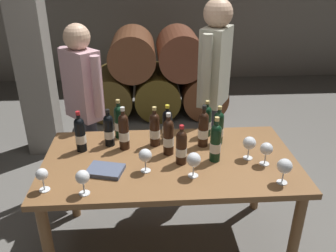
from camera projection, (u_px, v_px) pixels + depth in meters
ground_plane at (170, 244)px, 2.70m from camera, size 14.00×14.00×0.00m
barrel_stack at (157, 76)px, 4.81m from camera, size 1.86×0.90×1.15m
stone_pillar at (29, 34)px, 3.49m from camera, size 0.32×0.32×2.60m
dining_table at (170, 170)px, 2.41m from camera, size 1.70×0.90×0.76m
wine_bottle_0 at (119, 121)px, 2.60m from camera, size 0.07×0.07×0.30m
wine_bottle_1 at (168, 125)px, 2.56m from camera, size 0.07×0.07×0.28m
wine_bottle_2 at (181, 147)px, 2.27m from camera, size 0.07×0.07×0.27m
wine_bottle_3 at (168, 137)px, 2.37m from camera, size 0.07×0.07×0.31m
wine_bottle_4 at (124, 131)px, 2.44m from camera, size 0.07×0.07×0.32m
wine_bottle_5 at (216, 142)px, 2.29m from camera, size 0.07×0.07×0.32m
wine_bottle_6 at (218, 127)px, 2.51m from camera, size 0.07×0.07×0.29m
wine_bottle_7 at (207, 121)px, 2.63m from camera, size 0.07×0.07×0.28m
wine_bottle_8 at (80, 134)px, 2.42m from camera, size 0.07×0.07×0.30m
wine_bottle_9 at (155, 129)px, 2.49m from camera, size 0.07×0.07×0.30m
wine_bottle_10 at (203, 129)px, 2.48m from camera, size 0.07×0.07×0.31m
wine_bottle_11 at (109, 130)px, 2.49m from camera, size 0.07×0.07×0.28m
wine_glass_0 at (266, 149)px, 2.26m from camera, size 0.08×0.08×0.16m
wine_glass_1 at (42, 175)px, 2.00m from camera, size 0.07×0.07×0.15m
wine_glass_2 at (285, 167)px, 2.07m from camera, size 0.09×0.09×0.16m
wine_glass_3 at (194, 160)px, 2.13m from camera, size 0.09×0.09×0.16m
wine_glass_4 at (83, 178)px, 1.97m from camera, size 0.08×0.08×0.16m
wine_glass_5 at (145, 156)px, 2.18m from camera, size 0.08×0.08×0.16m
wine_glass_6 at (249, 144)px, 2.32m from camera, size 0.09×0.09×0.16m
tasting_notebook at (105, 170)px, 2.21m from camera, size 0.25×0.21×0.03m
sommelier_presenting at (214, 82)px, 2.94m from camera, size 0.31×0.44×1.72m
taster_seated_left at (84, 100)px, 2.90m from camera, size 0.36×0.38×1.54m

